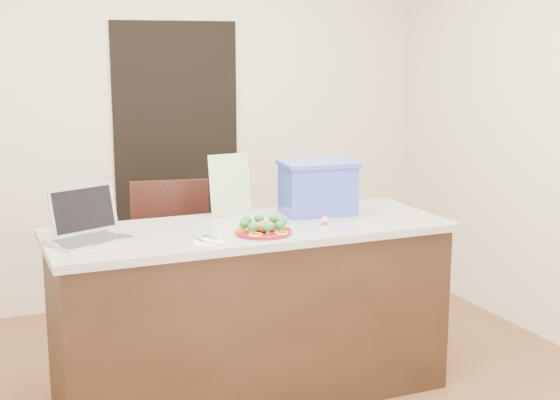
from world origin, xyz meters
name	(u,v)px	position (x,y,z in m)	size (l,w,h in m)	color
room_shell	(268,91)	(0.00, 0.00, 1.62)	(4.00, 4.00, 4.00)	white
doorway	(178,163)	(0.10, 1.98, 1.00)	(0.90, 0.02, 2.00)	black
island	(251,311)	(0.00, 0.25, 0.46)	(2.06, 0.76, 0.92)	black
plate	(263,232)	(0.00, 0.07, 0.93)	(0.28, 0.28, 0.02)	maroon
meatballs	(264,226)	(0.00, 0.07, 0.96)	(0.11, 0.11, 0.04)	#905E29
broccoli	(263,223)	(0.00, 0.07, 0.98)	(0.24, 0.24, 0.04)	#144E1C
pepper_rings	(263,230)	(0.00, 0.07, 0.94)	(0.27, 0.27, 0.01)	yellow
napkin	(208,242)	(-0.30, 0.02, 0.92)	(0.14, 0.14, 0.01)	silver
fork	(204,241)	(-0.32, 0.02, 0.93)	(0.05, 0.13, 0.00)	#B9B8BD
knife	(215,241)	(-0.27, 0.00, 0.93)	(0.06, 0.20, 0.01)	white
yogurt_bottle	(325,222)	(0.34, 0.08, 0.95)	(0.03, 0.03, 0.07)	beige
laptop	(86,225)	(-0.82, 0.30, 0.99)	(0.42, 0.40, 0.25)	#BAB9BE
leaflet	(230,185)	(-0.01, 0.54, 1.09)	(0.24, 0.00, 0.34)	silver
blue_box	(318,187)	(0.45, 0.39, 1.07)	(0.43, 0.33, 0.29)	#3144B1
chair	(176,258)	(-0.21, 0.94, 0.59)	(0.54, 0.54, 1.04)	black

